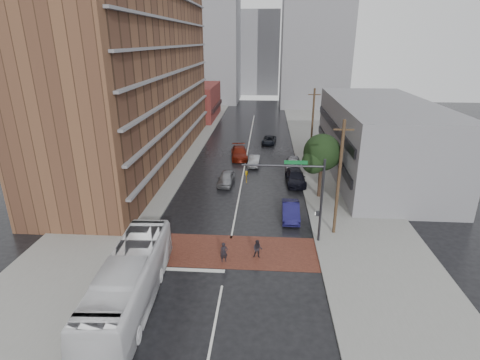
# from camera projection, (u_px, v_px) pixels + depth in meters

# --- Properties ---
(ground) EXTENTS (160.00, 160.00, 0.00)m
(ground) POSITION_uv_depth(u_px,v_px,m) (228.00, 254.00, 29.31)
(ground) COLOR black
(ground) RESTS_ON ground
(crosswalk) EXTENTS (14.00, 5.00, 0.02)m
(crosswalk) POSITION_uv_depth(u_px,v_px,m) (229.00, 251.00, 29.78)
(crosswalk) COLOR brown
(crosswalk) RESTS_ON ground
(sidewalk_west) EXTENTS (9.00, 90.00, 0.15)m
(sidewalk_west) POSITION_uv_depth(u_px,v_px,m) (166.00, 157.00, 53.40)
(sidewalk_west) COLOR gray
(sidewalk_west) RESTS_ON ground
(sidewalk_east) EXTENTS (9.00, 90.00, 0.15)m
(sidewalk_east) POSITION_uv_depth(u_px,v_px,m) (329.00, 161.00, 51.87)
(sidewalk_east) COLOR gray
(sidewalk_east) RESTS_ON ground
(apartment_block) EXTENTS (10.00, 44.00, 28.00)m
(apartment_block) POSITION_uv_depth(u_px,v_px,m) (137.00, 55.00, 47.74)
(apartment_block) COLOR brown
(apartment_block) RESTS_ON ground
(storefront_west) EXTENTS (8.00, 16.00, 7.00)m
(storefront_west) POSITION_uv_depth(u_px,v_px,m) (197.00, 102.00, 79.31)
(storefront_west) COLOR maroon
(storefront_west) RESTS_ON ground
(building_east) EXTENTS (11.00, 26.00, 9.00)m
(building_east) POSITION_uv_depth(u_px,v_px,m) (380.00, 139.00, 45.31)
(building_east) COLOR gray
(building_east) RESTS_ON ground
(distant_tower_west) EXTENTS (18.00, 16.00, 32.00)m
(distant_tower_west) POSITION_uv_depth(u_px,v_px,m) (204.00, 39.00, 97.46)
(distant_tower_west) COLOR gray
(distant_tower_west) RESTS_ON ground
(distant_tower_east) EXTENTS (16.00, 14.00, 36.00)m
(distant_tower_east) POSITION_uv_depth(u_px,v_px,m) (316.00, 30.00, 89.29)
(distant_tower_east) COLOR gray
(distant_tower_east) RESTS_ON ground
(distant_tower_center) EXTENTS (12.00, 10.00, 24.00)m
(distant_tower_center) POSITION_uv_depth(u_px,v_px,m) (259.00, 53.00, 113.81)
(distant_tower_center) COLOR gray
(distant_tower_center) RESTS_ON ground
(street_tree) EXTENTS (4.20, 4.10, 6.90)m
(street_tree) POSITION_uv_depth(u_px,v_px,m) (322.00, 155.00, 38.32)
(street_tree) COLOR #332319
(street_tree) RESTS_ON ground
(signal_mast) EXTENTS (6.50, 0.30, 7.20)m
(signal_mast) POSITION_uv_depth(u_px,v_px,m) (304.00, 189.00, 29.60)
(signal_mast) COLOR #2D2D33
(signal_mast) RESTS_ON ground
(utility_pole_near) EXTENTS (1.60, 0.26, 10.00)m
(utility_pole_near) POSITION_uv_depth(u_px,v_px,m) (339.00, 178.00, 30.66)
(utility_pole_near) COLOR #473321
(utility_pole_near) RESTS_ON ground
(utility_pole_far) EXTENTS (1.60, 0.26, 10.00)m
(utility_pole_far) POSITION_uv_depth(u_px,v_px,m) (312.00, 126.00, 49.33)
(utility_pole_far) COLOR #473321
(utility_pole_far) RESTS_ON ground
(transit_bus) EXTENTS (3.45, 12.31, 3.39)m
(transit_bus) POSITION_uv_depth(u_px,v_px,m) (129.00, 282.00, 23.21)
(transit_bus) COLOR white
(transit_bus) RESTS_ON ground
(pedestrian_a) EXTENTS (0.67, 0.54, 1.59)m
(pedestrian_a) POSITION_uv_depth(u_px,v_px,m) (224.00, 252.00, 28.10)
(pedestrian_a) COLOR black
(pedestrian_a) RESTS_ON ground
(pedestrian_b) EXTENTS (0.78, 0.64, 1.50)m
(pedestrian_b) POSITION_uv_depth(u_px,v_px,m) (258.00, 249.00, 28.63)
(pedestrian_b) COLOR black
(pedestrian_b) RESTS_ON ground
(car_travel_a) EXTENTS (1.98, 4.32, 1.44)m
(car_travel_a) POSITION_uv_depth(u_px,v_px,m) (226.00, 178.00, 43.33)
(car_travel_a) COLOR #93949A
(car_travel_a) RESTS_ON ground
(car_travel_b) EXTENTS (1.69, 4.14, 1.34)m
(car_travel_b) POSITION_uv_depth(u_px,v_px,m) (254.00, 161.00, 49.81)
(car_travel_b) COLOR #94979B
(car_travel_b) RESTS_ON ground
(car_travel_c) EXTENTS (2.81, 5.68, 1.59)m
(car_travel_c) POSITION_uv_depth(u_px,v_px,m) (239.00, 153.00, 52.86)
(car_travel_c) COLOR maroon
(car_travel_c) RESTS_ON ground
(suv_travel) EXTENTS (2.54, 4.60, 1.22)m
(suv_travel) POSITION_uv_depth(u_px,v_px,m) (269.00, 140.00, 60.37)
(suv_travel) COLOR black
(suv_travel) RESTS_ON ground
(car_parked_near) EXTENTS (1.65, 4.57, 1.50)m
(car_parked_near) POSITION_uv_depth(u_px,v_px,m) (291.00, 211.00, 35.01)
(car_parked_near) COLOR #17154A
(car_parked_near) RESTS_ON ground
(car_parked_mid) EXTENTS (2.34, 5.32, 1.52)m
(car_parked_mid) POSITION_uv_depth(u_px,v_px,m) (296.00, 177.00, 43.57)
(car_parked_mid) COLOR black
(car_parked_mid) RESTS_ON ground
(car_parked_far) EXTENTS (2.25, 4.85, 1.61)m
(car_parked_far) POSITION_uv_depth(u_px,v_px,m) (293.00, 163.00, 48.32)
(car_parked_far) COLOR #A2A3AA
(car_parked_far) RESTS_ON ground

